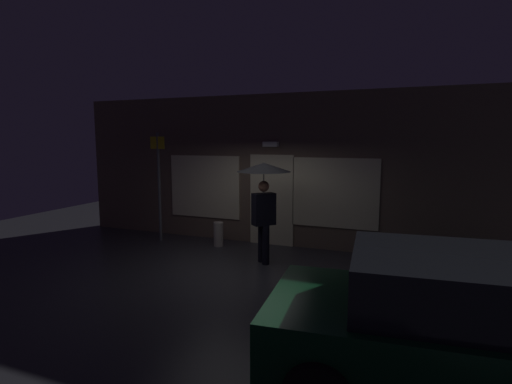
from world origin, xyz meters
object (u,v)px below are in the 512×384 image
person_with_umbrella (264,185)px  parked_car (464,326)px  street_sign_post (159,181)px  sidewalk_bollard (219,234)px

person_with_umbrella → parked_car: (3.35, -3.30, -0.90)m
parked_car → street_sign_post: 7.60m
sidewalk_bollard → parked_car: bearing=-40.6°
person_with_umbrella → sidewalk_bollard: (-1.48, 0.84, -1.34)m
person_with_umbrella → parked_car: bearing=88.3°
street_sign_post → person_with_umbrella: bearing=-13.1°
person_with_umbrella → street_sign_post: (-3.06, 0.71, -0.10)m
person_with_umbrella → sidewalk_bollard: bearing=-76.7°
person_with_umbrella → street_sign_post: size_ratio=0.77×
parked_car → person_with_umbrella: bearing=130.3°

